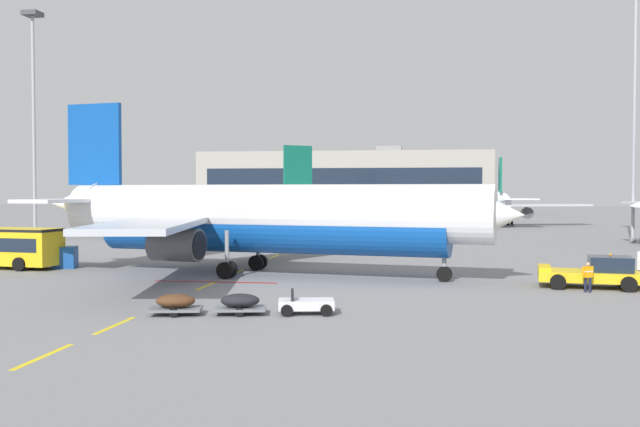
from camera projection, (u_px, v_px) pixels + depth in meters
ground at (533, 260)px, 59.80m from camera, size 400.00×400.00×0.00m
apron_paint_markings at (268, 259)px, 60.06m from camera, size 8.00×94.91×0.01m
airliner_foreground at (262, 217)px, 49.13m from camera, size 34.75×34.17×12.20m
pushback_tug at (595, 273)px, 42.61m from camera, size 6.30×3.76×2.08m
airliner_mid_left at (496, 204)px, 119.81m from camera, size 30.19×30.32×10.64m
airliner_far_center at (208, 205)px, 91.19m from camera, size 30.08×27.77×11.84m
catering_truck at (214, 232)px, 71.52m from camera, size 4.09×7.38×3.14m
baggage_train at (241, 303)px, 33.53m from camera, size 8.72×3.15×1.14m
ground_crew_worker at (588, 275)px, 40.70m from camera, size 0.65×0.44×1.72m
uld_cargo_container at (65, 257)px, 53.41m from camera, size 1.94×1.91×1.60m
apron_light_mast_near at (34, 100)px, 78.75m from camera, size 1.80×1.80×25.37m
apron_light_mast_far at (635, 83)px, 77.82m from camera, size 1.80×1.80×28.57m
terminal_satellite at (347, 183)px, 175.57m from camera, size 68.43×26.17×16.32m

